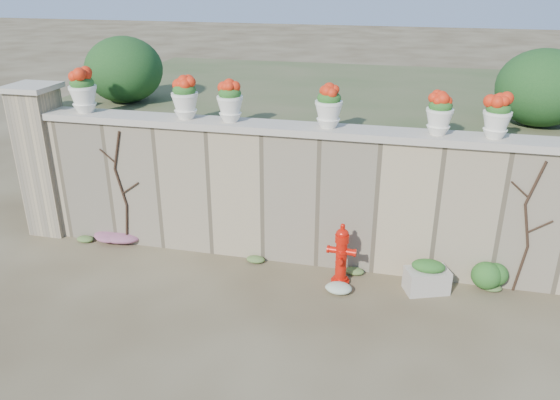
# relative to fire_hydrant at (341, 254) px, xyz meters

# --- Properties ---
(ground) EXTENTS (80.00, 80.00, 0.00)m
(ground) POSITION_rel_fire_hydrant_xyz_m (-0.83, -1.21, -0.46)
(ground) COLOR #463823
(ground) RESTS_ON ground
(stone_wall) EXTENTS (8.00, 0.40, 2.00)m
(stone_wall) POSITION_rel_fire_hydrant_xyz_m (-0.83, 0.59, 0.54)
(stone_wall) COLOR #9C8A68
(stone_wall) RESTS_ON ground
(wall_cap) EXTENTS (8.10, 0.52, 0.10)m
(wall_cap) POSITION_rel_fire_hydrant_xyz_m (-0.83, 0.59, 1.59)
(wall_cap) COLOR #BAAF9D
(wall_cap) RESTS_ON stone_wall
(gate_pillar) EXTENTS (0.72, 0.72, 2.48)m
(gate_pillar) POSITION_rel_fire_hydrant_xyz_m (-4.98, 0.59, 0.79)
(gate_pillar) COLOR #9C8A68
(gate_pillar) RESTS_ON ground
(raised_fill) EXTENTS (9.00, 6.00, 2.00)m
(raised_fill) POSITION_rel_fire_hydrant_xyz_m (-0.83, 3.79, 0.54)
(raised_fill) COLOR #384C23
(raised_fill) RESTS_ON ground
(back_shrub_left) EXTENTS (1.30, 1.30, 1.10)m
(back_shrub_left) POSITION_rel_fire_hydrant_xyz_m (-4.03, 1.79, 2.09)
(back_shrub_left) COLOR #143814
(back_shrub_left) RESTS_ON raised_fill
(back_shrub_right) EXTENTS (1.30, 1.30, 1.10)m
(back_shrub_right) POSITION_rel_fire_hydrant_xyz_m (2.57, 1.79, 2.09)
(back_shrub_right) COLOR #143814
(back_shrub_right) RESTS_ON raised_fill
(vine_left) EXTENTS (0.60, 0.04, 1.91)m
(vine_left) POSITION_rel_fire_hydrant_xyz_m (-3.50, 0.37, 0.53)
(vine_left) COLOR black
(vine_left) RESTS_ON ground
(vine_right) EXTENTS (0.60, 0.04, 1.91)m
(vine_right) POSITION_rel_fire_hydrant_xyz_m (2.40, 0.37, 0.53)
(vine_right) COLOR black
(vine_right) RESTS_ON ground
(fire_hydrant) EXTENTS (0.40, 0.28, 0.92)m
(fire_hydrant) POSITION_rel_fire_hydrant_xyz_m (0.00, 0.00, 0.00)
(fire_hydrant) COLOR red
(fire_hydrant) RESTS_ON ground
(planter_box) EXTENTS (0.66, 0.52, 0.48)m
(planter_box) POSITION_rel_fire_hydrant_xyz_m (1.18, 0.06, -0.24)
(planter_box) COLOR #BAAF9D
(planter_box) RESTS_ON ground
(green_shrub) EXTENTS (0.57, 0.52, 0.54)m
(green_shrub) POSITION_rel_fire_hydrant_xyz_m (2.06, 0.27, -0.19)
(green_shrub) COLOR #1E5119
(green_shrub) RESTS_ON ground
(magenta_clump) EXTENTS (0.87, 0.58, 0.23)m
(magenta_clump) POSITION_rel_fire_hydrant_xyz_m (-3.72, 0.34, -0.35)
(magenta_clump) COLOR #CA2895
(magenta_clump) RESTS_ON ground
(white_flowers) EXTENTS (0.46, 0.37, 0.17)m
(white_flowers) POSITION_rel_fire_hydrant_xyz_m (-0.06, -0.24, -0.38)
(white_flowers) COLOR white
(white_flowers) RESTS_ON ground
(urn_pot_0) EXTENTS (0.41, 0.41, 0.65)m
(urn_pot_0) POSITION_rel_fire_hydrant_xyz_m (-4.09, 0.59, 1.96)
(urn_pot_0) COLOR white
(urn_pot_0) RESTS_ON wall_cap
(urn_pot_1) EXTENTS (0.39, 0.39, 0.61)m
(urn_pot_1) POSITION_rel_fire_hydrant_xyz_m (-2.44, 0.59, 1.94)
(urn_pot_1) COLOR white
(urn_pot_1) RESTS_ON wall_cap
(urn_pot_2) EXTENTS (0.37, 0.37, 0.59)m
(urn_pot_2) POSITION_rel_fire_hydrant_xyz_m (-1.75, 0.59, 1.93)
(urn_pot_2) COLOR white
(urn_pot_2) RESTS_ON wall_cap
(urn_pot_3) EXTENTS (0.38, 0.38, 0.59)m
(urn_pot_3) POSITION_rel_fire_hydrant_xyz_m (-0.34, 0.59, 1.93)
(urn_pot_3) COLOR white
(urn_pot_3) RESTS_ON wall_cap
(urn_pot_4) EXTENTS (0.35, 0.35, 0.56)m
(urn_pot_4) POSITION_rel_fire_hydrant_xyz_m (1.13, 0.59, 1.91)
(urn_pot_4) COLOR white
(urn_pot_4) RESTS_ON wall_cap
(urn_pot_5) EXTENTS (0.36, 0.36, 0.56)m
(urn_pot_5) POSITION_rel_fire_hydrant_xyz_m (1.84, 0.59, 1.91)
(urn_pot_5) COLOR white
(urn_pot_5) RESTS_ON wall_cap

